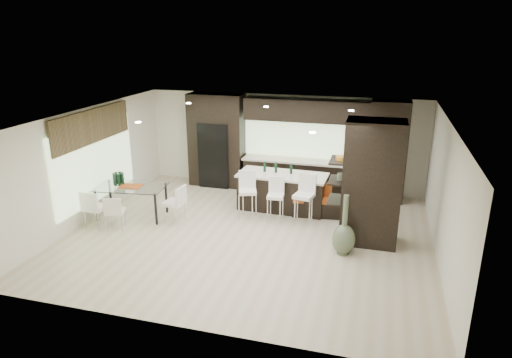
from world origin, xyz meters
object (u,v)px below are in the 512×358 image
(bench, at_px, (318,206))
(floor_vase, at_px, (345,225))
(kitchen_island, at_px, (282,192))
(stool_left, at_px, (248,200))
(stool_mid, at_px, (275,204))
(dining_table, at_px, (132,202))
(chair_end, at_px, (174,205))
(chair_far, at_px, (95,210))
(chair_near, at_px, (116,214))
(stool_right, at_px, (304,205))

(bench, distance_m, floor_vase, 2.09)
(kitchen_island, bearing_deg, bench, -9.66)
(stool_left, height_order, bench, stool_left)
(stool_mid, bearing_deg, kitchen_island, 85.09)
(kitchen_island, xyz_separation_m, bench, (0.95, -0.20, -0.23))
(dining_table, height_order, chair_end, chair_end)
(kitchen_island, xyz_separation_m, chair_end, (-2.33, -1.50, -0.05))
(stool_mid, bearing_deg, chair_far, -164.21)
(stool_mid, xyz_separation_m, chair_near, (-3.46, -1.48, -0.05))
(stool_right, distance_m, chair_near, 4.40)
(chair_near, bearing_deg, stool_left, 10.59)
(stool_left, relative_size, dining_table, 0.57)
(chair_near, bearing_deg, chair_end, 16.29)
(chair_near, bearing_deg, dining_table, 72.74)
(stool_left, height_order, stool_right, stool_right)
(stool_mid, xyz_separation_m, stool_right, (0.69, -0.03, 0.06))
(stool_mid, height_order, floor_vase, floor_vase)
(stool_left, distance_m, chair_near, 3.13)
(kitchen_island, distance_m, floor_vase, 2.73)
(kitchen_island, relative_size, stool_mid, 2.62)
(floor_vase, relative_size, chair_end, 1.55)
(bench, bearing_deg, stool_left, -167.70)
(stool_left, distance_m, floor_vase, 2.78)
(dining_table, bearing_deg, chair_near, -97.64)
(bench, distance_m, chair_end, 3.53)
(floor_vase, bearing_deg, stool_left, 152.22)
(dining_table, xyz_separation_m, chair_near, (0.00, -0.75, -0.02))
(stool_right, distance_m, dining_table, 4.21)
(floor_vase, bearing_deg, stool_mid, 143.32)
(stool_mid, xyz_separation_m, dining_table, (-3.46, -0.73, -0.03))
(bench, distance_m, dining_table, 4.60)
(floor_vase, relative_size, chair_far, 1.54)
(stool_right, relative_size, bench, 0.79)
(floor_vase, xyz_separation_m, chair_far, (-5.73, -0.19, -0.23))
(stool_right, bearing_deg, dining_table, -158.52)
(stool_mid, distance_m, stool_right, 0.70)
(chair_end, bearing_deg, kitchen_island, -51.32)
(chair_far, bearing_deg, chair_near, 2.94)
(floor_vase, height_order, dining_table, floor_vase)
(dining_table, bearing_deg, stool_mid, 4.26)
(stool_mid, height_order, chair_near, stool_mid)
(stool_mid, relative_size, bench, 0.69)
(kitchen_island, height_order, chair_far, kitchen_island)
(bench, height_order, chair_near, chair_near)
(stool_mid, distance_m, chair_far, 4.24)
(stool_right, height_order, floor_vase, floor_vase)
(stool_mid, distance_m, chair_near, 3.76)
(chair_end, bearing_deg, bench, -62.44)
(stool_mid, relative_size, chair_end, 1.03)
(bench, bearing_deg, chair_near, -162.65)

